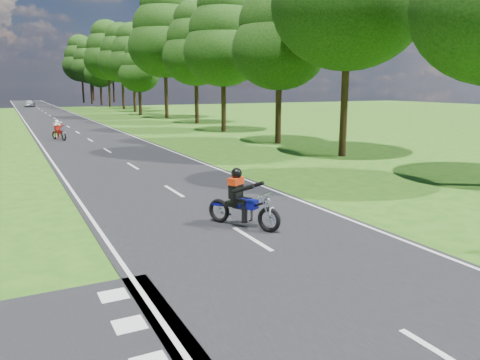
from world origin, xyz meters
TOP-DOWN VIEW (x-y plane):
  - ground at (0.00, 0.00)m, footprint 160.00×160.00m
  - main_road at (0.00, 50.00)m, footprint 7.00×140.00m
  - road_markings at (-0.14, 48.13)m, footprint 7.40×140.00m
  - treeline at (1.43, 60.06)m, footprint 40.00×115.35m
  - rider_near_blue at (0.26, 2.99)m, footprint 1.52×2.01m
  - rider_far_red at (-1.92, 26.97)m, footprint 1.10×1.79m
  - distant_car at (-0.91, 82.84)m, footprint 2.18×3.82m

SIDE VIEW (x-z plane):
  - ground at x=0.00m, z-range 0.00..0.00m
  - main_road at x=0.00m, z-range 0.00..0.02m
  - road_markings at x=-0.14m, z-range 0.02..0.03m
  - distant_car at x=-0.91m, z-range 0.02..1.24m
  - rider_far_red at x=-1.92m, z-range 0.02..1.43m
  - rider_near_blue at x=0.26m, z-range 0.02..1.64m
  - treeline at x=1.43m, z-range 0.86..15.65m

